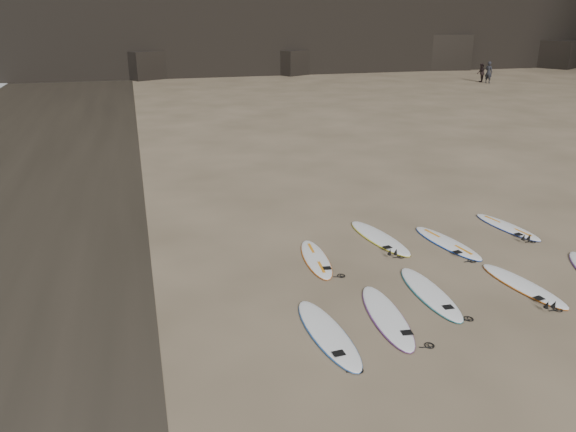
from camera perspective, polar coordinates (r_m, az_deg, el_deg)
name	(u,v)px	position (r m, az deg, el deg)	size (l,w,h in m)	color
ground	(473,290)	(13.54, 18.24, -7.19)	(240.00, 240.00, 0.00)	#897559
surfboard_0	(328,333)	(11.25, 4.07, -11.77)	(0.66, 2.74, 0.10)	white
surfboard_1	(387,316)	(11.96, 10.00, -9.96)	(0.65, 2.69, 0.10)	white
surfboard_2	(430,293)	(13.06, 14.22, -7.56)	(0.64, 2.65, 0.10)	white
surfboard_3	(523,285)	(14.09, 22.76, -6.48)	(0.60, 2.49, 0.09)	white
surfboard_5	(316,258)	(14.35, 2.87, -4.33)	(0.58, 2.43, 0.09)	white
surfboard_6	(379,237)	(15.81, 9.26, -2.16)	(0.67, 2.79, 0.10)	white
surfboard_7	(447,242)	(15.88, 15.87, -2.60)	(0.62, 2.60, 0.09)	white
surfboard_8	(507,227)	(17.60, 21.37, -1.01)	(0.58, 2.42, 0.09)	white
person_a	(489,72)	(52.94, 19.71, 13.58)	(0.67, 0.44, 1.83)	black
person_b	(481,73)	(53.35, 19.01, 13.58)	(0.78, 0.61, 1.60)	black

